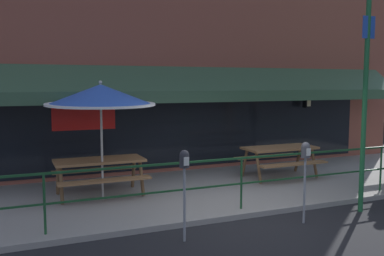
% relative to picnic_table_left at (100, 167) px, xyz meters
% --- Properties ---
extents(ground_plane, '(120.00, 120.00, 0.00)m').
position_rel_picnic_table_left_xyz_m(ground_plane, '(2.23, -2.25, -0.71)').
color(ground_plane, black).
extents(patio_deck, '(15.00, 4.00, 0.10)m').
position_rel_picnic_table_left_xyz_m(patio_deck, '(2.23, -0.25, -0.66)').
color(patio_deck, gray).
rests_on(patio_deck, ground).
extents(restaurant_building, '(15.00, 1.60, 8.21)m').
position_rel_picnic_table_left_xyz_m(restaurant_building, '(2.23, 1.98, 3.37)').
color(restaurant_building, brown).
rests_on(restaurant_building, ground).
extents(patio_railing, '(13.84, 0.04, 0.97)m').
position_rel_picnic_table_left_xyz_m(patio_railing, '(2.23, -1.95, 0.09)').
color(patio_railing, '#194723').
rests_on(patio_railing, patio_deck).
extents(picnic_table_left, '(1.80, 1.42, 0.76)m').
position_rel_picnic_table_left_xyz_m(picnic_table_left, '(0.00, 0.00, 0.00)').
color(picnic_table_left, brown).
rests_on(picnic_table_left, patio_deck).
extents(picnic_table_centre, '(1.80, 1.42, 0.76)m').
position_rel_picnic_table_left_xyz_m(picnic_table_centre, '(4.41, -0.02, 0.00)').
color(picnic_table_centre, brown).
rests_on(picnic_table_centre, patio_deck).
extents(patio_umbrella_left, '(2.14, 2.14, 2.38)m').
position_rel_picnic_table_left_xyz_m(patio_umbrella_left, '(0.00, -0.28, 1.47)').
color(patio_umbrella_left, '#B7B2A8').
rests_on(patio_umbrella_left, patio_deck).
extents(parking_meter_near, '(0.15, 0.16, 1.42)m').
position_rel_picnic_table_left_xyz_m(parking_meter_near, '(0.74, -2.82, 0.44)').
color(parking_meter_near, gray).
rests_on(parking_meter_near, ground).
extents(parking_meter_far, '(0.15, 0.16, 1.42)m').
position_rel_picnic_table_left_xyz_m(parking_meter_far, '(2.97, -2.83, 0.44)').
color(parking_meter_far, gray).
rests_on(parking_meter_far, ground).
extents(street_sign_pole, '(0.28, 0.09, 4.76)m').
position_rel_picnic_table_left_xyz_m(street_sign_pole, '(4.39, -2.70, 1.73)').
color(street_sign_pole, '#1E6033').
rests_on(street_sign_pole, ground).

